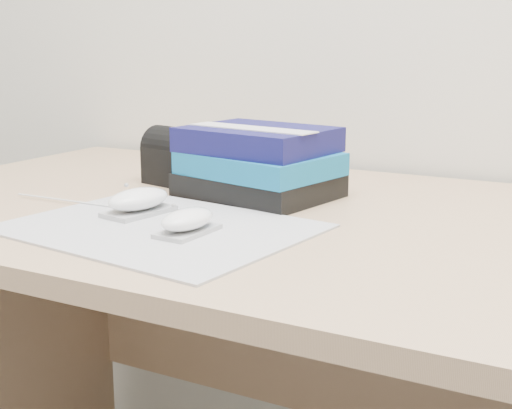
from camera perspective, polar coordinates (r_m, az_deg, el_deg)
The scene contains 7 objects.
desk at distance 1.20m, azimuth 7.12°, elevation -11.31°, with size 1.60×0.80×0.73m.
mousepad at distance 1.01m, azimuth -7.76°, elevation -1.83°, with size 0.41×0.32×0.00m, color gray.
mouse_rear at distance 1.09m, azimuth -9.38°, elevation 0.26°, with size 0.08×0.12×0.05m.
mouse_front at distance 0.97m, azimuth -5.51°, elevation -1.35°, with size 0.06×0.10×0.04m.
usb_cable at distance 1.19m, azimuth -14.62°, elevation 0.27°, with size 0.00×0.00×0.23m, color silver.
book_stack at distance 1.20m, azimuth 0.23°, elevation 3.37°, with size 0.27×0.24×0.12m.
pouch at distance 1.32m, azimuth -6.24°, elevation 3.81°, with size 0.13×0.10×0.11m.
Camera 1 is at (0.39, 0.61, 0.99)m, focal length 50.00 mm.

